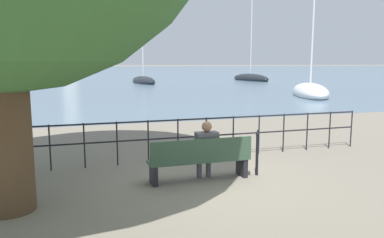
% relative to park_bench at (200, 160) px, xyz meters
% --- Properties ---
extents(ground_plane, '(1000.00, 1000.00, 0.00)m').
position_rel_park_bench_xyz_m(ground_plane, '(0.00, 0.07, -0.44)').
color(ground_plane, gray).
extents(harbor_water, '(600.00, 300.00, 0.01)m').
position_rel_park_bench_xyz_m(harbor_water, '(0.00, 157.78, -0.44)').
color(harbor_water, slate).
rests_on(harbor_water, ground_plane).
extents(park_bench, '(2.13, 0.45, 0.90)m').
position_rel_park_bench_xyz_m(park_bench, '(0.00, 0.00, 0.00)').
color(park_bench, '#334C38').
rests_on(park_bench, ground_plane).
extents(seated_person_left, '(0.46, 0.35, 1.22)m').
position_rel_park_bench_xyz_m(seated_person_left, '(0.15, 0.08, 0.23)').
color(seated_person_left, '#4C4C51').
rests_on(seated_person_left, ground_plane).
extents(promenade_railing, '(10.45, 0.04, 1.05)m').
position_rel_park_bench_xyz_m(promenade_railing, '(-0.00, 1.72, 0.25)').
color(promenade_railing, black).
rests_on(promenade_railing, ground_plane).
extents(closed_umbrella, '(0.09, 0.09, 1.01)m').
position_rel_park_bench_xyz_m(closed_umbrella, '(1.29, 0.00, 0.12)').
color(closed_umbrella, black).
rests_on(closed_umbrella, ground_plane).
extents(sailboat_1, '(2.60, 7.66, 7.77)m').
position_rel_park_bench_xyz_m(sailboat_1, '(5.78, 38.43, -0.17)').
color(sailboat_1, black).
rests_on(sailboat_1, ground_plane).
extents(sailboat_2, '(2.98, 8.71, 11.59)m').
position_rel_park_bench_xyz_m(sailboat_2, '(21.49, 41.01, -0.13)').
color(sailboat_2, black).
rests_on(sailboat_2, ground_plane).
extents(sailboat_4, '(5.20, 7.68, 13.05)m').
position_rel_park_bench_xyz_m(sailboat_4, '(14.34, 16.74, -0.11)').
color(sailboat_4, white).
rests_on(sailboat_4, ground_plane).
extents(harbor_lighthouse, '(4.85, 4.85, 29.34)m').
position_rel_park_bench_xyz_m(harbor_lighthouse, '(-2.64, 96.89, 13.20)').
color(harbor_lighthouse, silver).
rests_on(harbor_lighthouse, ground_plane).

